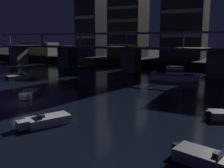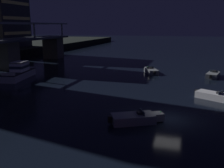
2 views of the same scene
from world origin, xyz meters
The scene contains 6 objects.
ground_plane centered at (0.00, 0.00, 0.00)m, with size 400.00×400.00×0.00m, color black.
cabin_cruiser_near_left centered at (12.39, 25.74, 1.05)m, with size 9.36×4.10×2.79m.
speedboat_near_center centered at (8.24, -4.89, 0.41)m, with size 3.43×4.93×1.16m.
speedboat_mid_left centered at (22.57, -5.87, 0.41)m, with size 5.20×2.70×1.16m.
speedboat_mid_center centered at (-1.89, 2.86, 0.41)m, with size 3.46×4.91×1.16m.
speedboat_far_left centered at (23.40, 4.97, 0.41)m, with size 5.02×3.23×1.16m.
Camera 2 is at (-23.32, -1.29, 8.69)m, focal length 40.35 mm.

